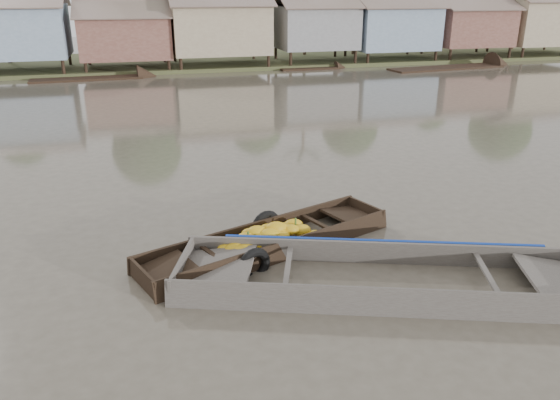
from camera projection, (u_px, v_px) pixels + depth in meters
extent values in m
plane|color=#4F483C|center=(325.00, 253.00, 11.50)|extent=(120.00, 120.00, 0.00)
cube|color=#384723|center=(180.00, 63.00, 41.22)|extent=(120.00, 12.00, 0.50)
cube|color=#778CA4|center=(15.00, 31.00, 34.57)|extent=(6.20, 5.20, 3.20)
cube|color=brown|center=(125.00, 37.00, 36.36)|extent=(5.80, 4.60, 2.70)
cube|color=brown|center=(123.00, 9.00, 34.59)|extent=(6.20, 2.67, 1.14)
cube|color=brown|center=(123.00, 8.00, 36.83)|extent=(6.20, 2.67, 1.14)
cube|color=gray|center=(219.00, 28.00, 37.71)|extent=(6.50, 5.30, 3.30)
cube|color=gray|center=(315.00, 27.00, 39.42)|extent=(5.40, 4.70, 2.90)
cube|color=brown|center=(321.00, 0.00, 37.59)|extent=(5.80, 2.73, 1.17)
cube|color=#778CA4|center=(391.00, 27.00, 40.90)|extent=(6.00, 5.00, 3.10)
cube|color=brown|center=(467.00, 27.00, 42.48)|extent=(5.70, 4.90, 2.80)
cube|color=brown|center=(480.00, 2.00, 40.62)|extent=(6.10, 2.85, 1.21)
cube|color=brown|center=(461.00, 1.00, 43.00)|extent=(6.10, 2.85, 1.21)
cube|color=gray|center=(539.00, 22.00, 43.95)|extent=(6.30, 5.10, 3.40)
cylinder|color=#473323|center=(4.00, 31.00, 38.35)|extent=(0.28, 0.28, 4.90)
cylinder|color=#473323|center=(135.00, 19.00, 39.36)|extent=(0.28, 0.28, 6.30)
cylinder|color=#473323|center=(254.00, 24.00, 42.62)|extent=(0.28, 0.28, 5.25)
cylinder|color=#473323|center=(355.00, 21.00, 43.58)|extent=(0.28, 0.28, 5.60)
cylinder|color=#473323|center=(437.00, 26.00, 46.60)|extent=(0.28, 0.28, 4.55)
cylinder|color=#473323|center=(517.00, 12.00, 47.00)|extent=(0.28, 0.28, 6.65)
cylinder|color=#473323|center=(305.00, 5.00, 42.63)|extent=(0.24, 0.24, 8.00)
cube|color=black|center=(269.00, 252.00, 11.74)|extent=(5.68, 3.01, 0.08)
cube|color=black|center=(253.00, 233.00, 12.12)|extent=(5.46, 2.18, 0.54)
cube|color=black|center=(286.00, 253.00, 11.19)|extent=(5.46, 2.18, 0.54)
cube|color=black|center=(365.00, 213.00, 13.19)|extent=(0.50, 1.20, 0.51)
cube|color=black|center=(350.00, 215.00, 12.90)|extent=(1.30, 1.36, 0.20)
cube|color=black|center=(143.00, 281.00, 10.12)|extent=(0.50, 1.20, 0.51)
cube|color=black|center=(167.00, 271.00, 10.36)|extent=(1.30, 1.36, 0.20)
cube|color=black|center=(213.00, 255.00, 10.88)|extent=(0.52, 1.16, 0.05)
cube|color=black|center=(318.00, 223.00, 12.35)|extent=(0.52, 1.16, 0.05)
ellipsoid|color=yellow|center=(315.00, 235.00, 11.90)|extent=(0.45, 0.39, 0.24)
ellipsoid|color=yellow|center=(227.00, 248.00, 11.21)|extent=(0.50, 0.42, 0.26)
ellipsoid|color=yellow|center=(284.00, 230.00, 11.73)|extent=(0.50, 0.42, 0.26)
ellipsoid|color=yellow|center=(276.00, 228.00, 11.61)|extent=(0.56, 0.47, 0.29)
ellipsoid|color=yellow|center=(262.00, 244.00, 11.19)|extent=(0.42, 0.36, 0.22)
ellipsoid|color=yellow|center=(249.00, 255.00, 11.04)|extent=(0.53, 0.45, 0.28)
ellipsoid|color=yellow|center=(293.00, 225.00, 12.22)|extent=(0.53, 0.45, 0.28)
ellipsoid|color=yellow|center=(286.00, 228.00, 12.20)|extent=(0.47, 0.40, 0.25)
ellipsoid|color=yellow|center=(246.00, 239.00, 11.34)|extent=(0.55, 0.46, 0.29)
ellipsoid|color=yellow|center=(274.00, 234.00, 11.54)|extent=(0.49, 0.41, 0.25)
ellipsoid|color=yellow|center=(241.00, 241.00, 11.28)|extent=(0.47, 0.40, 0.24)
ellipsoid|color=yellow|center=(257.00, 234.00, 11.65)|extent=(0.49, 0.41, 0.25)
ellipsoid|color=yellow|center=(267.00, 229.00, 11.64)|extent=(0.42, 0.35, 0.22)
ellipsoid|color=yellow|center=(247.00, 254.00, 11.01)|extent=(0.54, 0.46, 0.28)
ellipsoid|color=yellow|center=(256.00, 234.00, 11.71)|extent=(0.44, 0.38, 0.23)
ellipsoid|color=yellow|center=(235.00, 249.00, 11.12)|extent=(0.55, 0.46, 0.29)
ellipsoid|color=yellow|center=(257.00, 232.00, 11.44)|extent=(0.52, 0.44, 0.27)
ellipsoid|color=yellow|center=(270.00, 229.00, 12.08)|extent=(0.45, 0.38, 0.24)
ellipsoid|color=yellow|center=(263.00, 232.00, 11.65)|extent=(0.52, 0.44, 0.27)
ellipsoid|color=yellow|center=(269.00, 230.00, 12.02)|extent=(0.47, 0.40, 0.25)
ellipsoid|color=yellow|center=(256.00, 235.00, 11.56)|extent=(0.48, 0.41, 0.25)
ellipsoid|color=yellow|center=(291.00, 230.00, 11.70)|extent=(0.43, 0.36, 0.22)
ellipsoid|color=yellow|center=(281.00, 236.00, 11.55)|extent=(0.47, 0.40, 0.25)
ellipsoid|color=yellow|center=(243.00, 251.00, 11.06)|extent=(0.55, 0.46, 0.28)
ellipsoid|color=yellow|center=(269.00, 235.00, 11.39)|extent=(0.52, 0.44, 0.27)
ellipsoid|color=yellow|center=(262.00, 237.00, 11.40)|extent=(0.51, 0.43, 0.27)
ellipsoid|color=yellow|center=(250.00, 233.00, 11.66)|extent=(0.43, 0.37, 0.23)
ellipsoid|color=yellow|center=(301.00, 230.00, 11.91)|extent=(0.50, 0.43, 0.26)
ellipsoid|color=yellow|center=(232.00, 255.00, 11.09)|extent=(0.42, 0.36, 0.22)
ellipsoid|color=yellow|center=(282.00, 244.00, 11.43)|extent=(0.44, 0.37, 0.23)
ellipsoid|color=yellow|center=(248.00, 250.00, 11.10)|extent=(0.49, 0.41, 0.25)
ellipsoid|color=yellow|center=(241.00, 260.00, 10.91)|extent=(0.43, 0.37, 0.23)
cylinder|color=#3F6626|center=(248.00, 236.00, 11.27)|extent=(0.04, 0.04, 0.18)
cylinder|color=#3F6626|center=(276.00, 228.00, 11.66)|extent=(0.04, 0.04, 0.18)
cylinder|color=#3F6626|center=(296.00, 222.00, 11.94)|extent=(0.04, 0.04, 0.18)
torus|color=black|center=(266.00, 226.00, 12.40)|extent=(0.78, 0.44, 0.76)
torus|color=black|center=(254.00, 265.00, 10.67)|extent=(0.73, 0.42, 0.71)
cube|color=#433D38|center=(385.00, 291.00, 10.23)|extent=(7.79, 4.10, 0.08)
cube|color=#433D38|center=(381.00, 255.00, 11.00)|extent=(7.46, 2.75, 0.63)
cube|color=#433D38|center=(392.00, 305.00, 9.25)|extent=(7.46, 2.75, 0.63)
cube|color=#433D38|center=(183.00, 271.00, 10.40)|extent=(0.69, 1.83, 0.59)
cube|color=#433D38|center=(217.00, 268.00, 10.33)|extent=(1.80, 2.00, 0.25)
cube|color=#433D38|center=(288.00, 269.00, 10.21)|extent=(0.70, 1.77, 0.05)
cube|color=#433D38|center=(488.00, 276.00, 9.95)|extent=(0.70, 1.77, 0.05)
cube|color=#665E54|center=(385.00, 289.00, 10.21)|extent=(6.01, 3.35, 0.02)
cube|color=navy|center=(382.00, 243.00, 10.97)|extent=(6.02, 2.19, 0.16)
torus|color=olive|center=(528.00, 302.00, 9.73)|extent=(0.44, 0.44, 0.06)
torus|color=olive|center=(528.00, 300.00, 9.72)|extent=(0.35, 0.35, 0.06)
cube|color=black|center=(310.00, 70.00, 37.69)|extent=(4.18, 1.02, 0.35)
cube|color=black|center=(87.00, 81.00, 33.43)|extent=(6.66, 1.78, 0.35)
cube|color=black|center=(446.00, 69.00, 38.06)|extent=(8.69, 2.85, 0.35)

